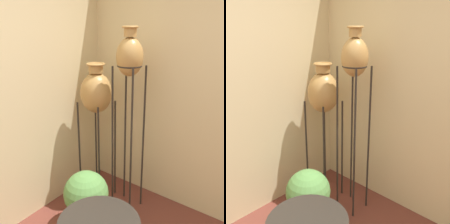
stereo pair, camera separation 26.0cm
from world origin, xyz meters
TOP-DOWN VIEW (x-y plane):
  - vase_stand_tall at (1.23, 0.90)m, footprint 0.26×0.26m
  - vase_stand_medium at (1.19, 1.28)m, footprint 0.33×0.33m
  - potted_plant at (0.72, 1.04)m, footprint 0.44×0.44m

SIDE VIEW (x-z plane):
  - potted_plant at x=0.72m, z-range 0.02..0.63m
  - vase_stand_medium at x=1.19m, z-range 0.46..2.04m
  - vase_stand_tall at x=1.23m, z-range 0.63..2.57m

